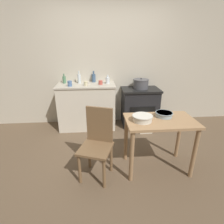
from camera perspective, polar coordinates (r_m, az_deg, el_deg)
name	(u,v)px	position (r m, az deg, el deg)	size (l,w,h in m)	color
ground_plane	(115,161)	(2.85, 0.93, -15.57)	(14.00, 14.00, 0.00)	brown
wall_back	(108,65)	(3.87, -1.34, 15.04)	(8.00, 0.07, 2.55)	beige
counter_cabinet	(87,106)	(3.75, -8.13, 1.92)	(1.18, 0.60, 0.94)	beige
stove	(140,107)	(3.88, 8.99, 1.68)	(0.79, 0.56, 0.82)	black
work_table	(159,129)	(2.47, 15.22, -5.52)	(0.93, 0.56, 0.77)	#A87F56
chair	(97,142)	(2.35, -4.82, -9.68)	(0.51, 0.51, 0.95)	brown
flour_sack	(146,124)	(3.63, 10.96, -3.74)	(0.25, 0.18, 0.38)	beige
stock_pot	(141,84)	(3.76, 9.39, 9.05)	(0.33, 0.33, 0.22)	#4C4C51
mixing_bowl_large	(164,114)	(2.51, 16.64, -0.68)	(0.24, 0.24, 0.06)	#93A8B2
mixing_bowl_small	(142,118)	(2.30, 9.90, -1.90)	(0.27, 0.27, 0.08)	silver
bottle_far_left	(94,78)	(3.80, -5.99, 11.03)	(0.08, 0.08, 0.23)	#3D5675
bottle_left	(79,78)	(3.72, -10.67, 10.70)	(0.07, 0.07, 0.25)	silver
bottle_mid_left	(108,80)	(3.66, -1.44, 10.38)	(0.08, 0.08, 0.17)	silver
bottle_center_left	(64,80)	(3.80, -15.31, 10.17)	(0.07, 0.07, 0.19)	#517F5B
cup_center	(101,83)	(3.56, -3.77, 9.58)	(0.08, 0.08, 0.08)	#B74C42
cup_center_right	(86,83)	(3.49, -8.56, 9.19)	(0.07, 0.07, 0.09)	beige
cup_mid_right	(70,84)	(3.50, -13.63, 9.02)	(0.08, 0.08, 0.10)	#4C6B99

